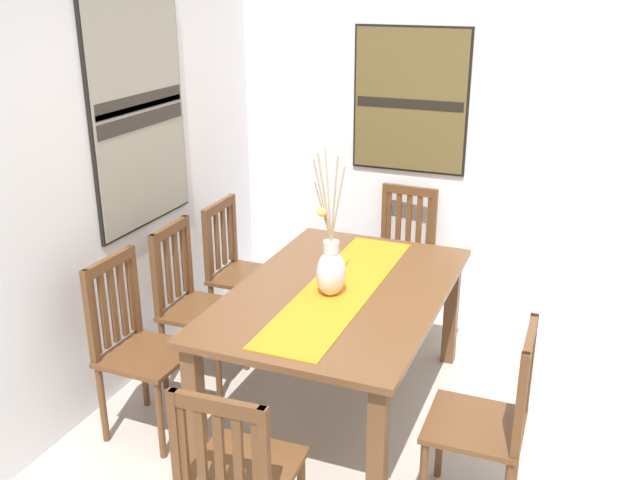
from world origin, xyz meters
The scene contains 14 objects.
ground_plane centered at (0.00, 0.00, -0.01)m, with size 6.40×6.40×0.03m, color #B2A89E.
wall_back centered at (0.00, 1.86, 1.35)m, with size 6.40×0.12×2.70m, color silver.
wall_side centered at (1.86, 0.00, 1.35)m, with size 0.12×6.40×2.70m, color silver.
dining_table centered at (0.35, 0.52, 0.65)m, with size 1.69×1.08×0.75m.
table_runner centered at (0.35, 0.52, 0.75)m, with size 1.56×0.36×0.01m, color orange.
centerpiece_vase centered at (0.27, 0.54, 0.89)m, with size 0.24×0.17×0.75m.
chair_0 centered at (1.58, 0.51, 0.50)m, with size 0.44×0.44×0.96m.
chair_1 centered at (0.91, 1.44, 0.50)m, with size 0.43×0.43×0.95m.
chair_2 centered at (-0.90, 0.49, 0.49)m, with size 0.44×0.44×0.91m.
chair_3 centered at (-0.19, -0.38, 0.50)m, with size 0.43×0.43×0.95m.
chair_4 centered at (-0.21, 1.45, 0.51)m, with size 0.43×0.43×0.98m.
chair_5 centered at (0.36, 1.45, 0.50)m, with size 0.43×0.43×0.97m.
painting_on_back_wall centered at (0.46, 1.79, 1.58)m, with size 0.86×0.05×1.30m.
painting_on_side_wall centered at (1.79, 0.56, 1.53)m, with size 0.05×0.80×0.98m.
Camera 1 is at (-2.91, -0.67, 2.32)m, focal length 39.85 mm.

